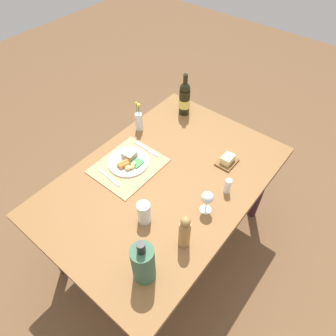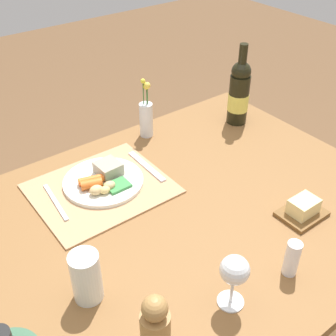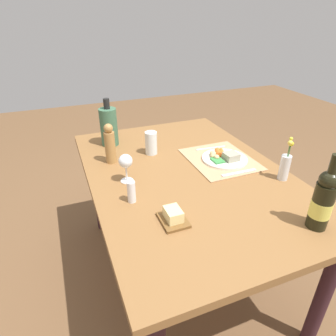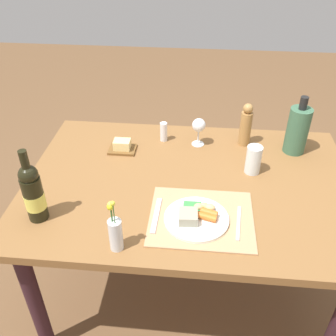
# 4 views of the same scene
# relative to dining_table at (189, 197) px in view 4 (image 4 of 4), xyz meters

# --- Properties ---
(ground_plane) EXTENTS (8.00, 8.00, 0.00)m
(ground_plane) POSITION_rel_dining_table_xyz_m (0.00, 0.00, -0.64)
(ground_plane) COLOR brown
(dining_table) EXTENTS (1.43, 0.98, 0.73)m
(dining_table) POSITION_rel_dining_table_xyz_m (0.00, 0.00, 0.00)
(dining_table) COLOR brown
(dining_table) RESTS_ON ground_plane
(placemat) EXTENTS (0.40, 0.34, 0.01)m
(placemat) POSITION_rel_dining_table_xyz_m (0.06, -0.23, 0.09)
(placemat) COLOR tan
(placemat) RESTS_ON dining_table
(dinner_plate) EXTENTS (0.25, 0.25, 0.05)m
(dinner_plate) POSITION_rel_dining_table_xyz_m (0.04, -0.24, 0.11)
(dinner_plate) COLOR white
(dinner_plate) RESTS_ON placemat
(fork) EXTENTS (0.02, 0.20, 0.00)m
(fork) POSITION_rel_dining_table_xyz_m (-0.12, -0.24, 0.10)
(fork) COLOR silver
(fork) RESTS_ON placemat
(knife) EXTENTS (0.03, 0.19, 0.00)m
(knife) POSITION_rel_dining_table_xyz_m (0.20, -0.25, 0.10)
(knife) COLOR silver
(knife) RESTS_ON placemat
(water_tumbler) EXTENTS (0.07, 0.07, 0.13)m
(water_tumbler) POSITION_rel_dining_table_xyz_m (0.28, 0.10, 0.14)
(water_tumbler) COLOR silver
(water_tumbler) RESTS_ON dining_table
(flower_vase) EXTENTS (0.05, 0.05, 0.22)m
(flower_vase) POSITION_rel_dining_table_xyz_m (-0.24, -0.41, 0.16)
(flower_vase) COLOR silver
(flower_vase) RESTS_ON dining_table
(cooler_bottle) EXTENTS (0.10, 0.10, 0.29)m
(cooler_bottle) POSITION_rel_dining_table_xyz_m (0.49, 0.29, 0.20)
(cooler_bottle) COLOR #3C664A
(cooler_bottle) RESTS_ON dining_table
(salt_shaker) EXTENTS (0.04, 0.04, 0.10)m
(salt_shaker) POSITION_rel_dining_table_xyz_m (-0.15, 0.33, 0.14)
(salt_shaker) COLOR white
(salt_shaker) RESTS_ON dining_table
(wine_glass) EXTENTS (0.07, 0.07, 0.14)m
(wine_glass) POSITION_rel_dining_table_xyz_m (0.03, 0.31, 0.19)
(wine_glass) COLOR white
(wine_glass) RESTS_ON dining_table
(butter_dish) EXTENTS (0.13, 0.10, 0.06)m
(butter_dish) POSITION_rel_dining_table_xyz_m (-0.34, 0.22, 0.11)
(butter_dish) COLOR brown
(butter_dish) RESTS_ON dining_table
(wine_bottle) EXTENTS (0.08, 0.08, 0.31)m
(wine_bottle) POSITION_rel_dining_table_xyz_m (-0.57, -0.28, 0.21)
(wine_bottle) COLOR black
(wine_bottle) RESTS_ON dining_table
(pepper_mill) EXTENTS (0.06, 0.06, 0.22)m
(pepper_mill) POSITION_rel_dining_table_xyz_m (0.26, 0.34, 0.19)
(pepper_mill) COLOR #A97A42
(pepper_mill) RESTS_ON dining_table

